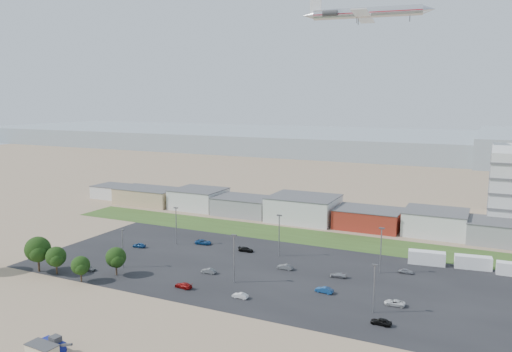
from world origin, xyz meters
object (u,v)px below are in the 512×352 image
Objects in this scene: airliner at (367,13)px; parked_car_3 at (183,285)px; parked_car_0 at (395,303)px; parked_car_2 at (381,322)px; portable_shed at (42,352)px; parked_car_7 at (285,267)px; telehandler at (52,344)px; parked_car_4 at (209,271)px; parked_car_12 at (338,275)px; parked_car_1 at (324,290)px; parked_car_8 at (406,271)px; parked_car_10 at (89,268)px; parked_car_9 at (203,242)px; box_trailer_a at (427,258)px; parked_car_5 at (139,245)px; parked_car_13 at (240,296)px; parked_car_6 at (246,249)px.

airliner is 10.91× the size of parked_car_3.
parked_car_2 reaches higher than parked_car_0.
parked_car_7 is (18.27, 55.32, -0.68)m from portable_shed.
telehandler is at bearing -48.72° from parked_car_0.
parked_car_12 is at bearing 108.89° from parked_car_4.
portable_shed is 1.35× the size of parked_car_1.
parked_car_12 is at bearing 120.88° from parked_car_8.
parked_car_10 is at bearing 110.16° from parked_car_8.
parked_car_7 is at bearing -123.59° from parked_car_2.
parked_car_12 is at bearing -175.11° from parked_car_1.
parked_car_2 is at bearing 53.06° from parked_car_7.
parked_car_9 reaches higher than parked_car_1.
portable_shed is 45.17m from parked_car_4.
telehandler is at bearing -130.97° from box_trailer_a.
parked_car_8 is at bearing 113.94° from parked_car_4.
parked_car_7 is at bearing 149.86° from parked_car_3.
parked_car_3 is (-42.88, -10.30, 0.03)m from parked_car_0.
airliner reaches higher than parked_car_9.
box_trailer_a is at bearing 121.57° from parked_car_7.
box_trailer_a reaches higher than parked_car_4.
parked_car_7 is at bearing -111.83° from parked_car_0.
parked_car_13 is (41.43, -19.43, -0.08)m from parked_car_5.
portable_shed reaches higher than parked_car_2.
parked_car_10 is (-68.53, -30.46, -0.01)m from parked_car_8.
parked_car_2 is at bearing -5.11° from parked_car_0.
parked_car_8 is at bearing 93.09° from parked_car_5.
airliner is 110.47m from parked_car_0.
parked_car_5 is 0.97× the size of parked_car_7.
airliner is at bearing 143.41° from parked_car_5.
parked_car_7 is (15.13, 10.27, 0.03)m from parked_car_4.
parked_car_0 is 70.32m from parked_car_10.
parked_car_1 is (-14.60, 0.26, 0.07)m from parked_car_0.
parked_car_1 reaches higher than parked_car_4.
parked_car_6 reaches higher than parked_car_3.
parked_car_6 is 31.59m from parked_car_13.
portable_shed is at bearing -29.63° from parked_car_1.
parked_car_0 is at bearing 69.40° from parked_car_7.
airliner is at bearing -16.41° from parked_car_6.
parked_car_7 is at bearing -122.60° from parked_car_6.
parked_car_8 is (-3.51, -9.03, -1.07)m from box_trailer_a.
parked_car_10 is (-54.92, -10.86, -0.08)m from parked_car_1.
parked_car_3 is 1.24× the size of parked_car_8.
parked_car_3 is 34.12m from parked_car_5.
parked_car_3 is 1.23× the size of parked_car_13.
parked_car_9 is 33.08m from parked_car_10.
portable_shed reaches higher than parked_car_5.
parked_car_5 is at bearing -89.28° from parked_car_7.
parked_car_13 is at bearing 68.37° from portable_shed.
parked_car_3 is 35.08m from parked_car_12.
parked_car_6 is (3.43, 63.89, -0.71)m from portable_shed.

